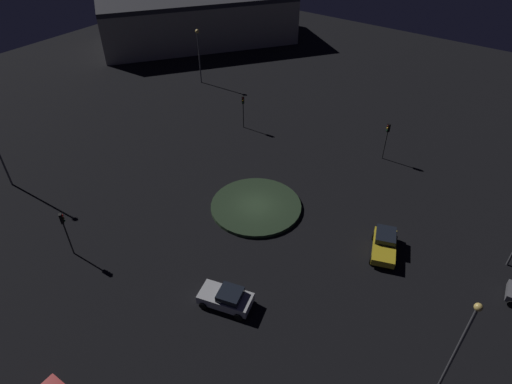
{
  "coord_description": "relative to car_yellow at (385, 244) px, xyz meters",
  "views": [
    {
      "loc": [
        18.57,
        -25.41,
        26.47
      ],
      "look_at": [
        0.0,
        0.0,
        1.86
      ],
      "focal_mm": 30.34,
      "sensor_mm": 36.0,
      "label": 1
    }
  ],
  "objects": [
    {
      "name": "traffic_light_northwest",
      "position": [
        -22.33,
        9.72,
        2.16
      ],
      "size": [
        0.38,
        0.39,
        4.11
      ],
      "rotation": [
        0.0,
        0.0,
        -0.84
      ],
      "color": "#2D2D2D",
      "rests_on": "ground_plane"
    },
    {
      "name": "traffic_light_northeast",
      "position": [
        -5.79,
        13.28,
        2.27
      ],
      "size": [
        0.36,
        0.39,
        4.28
      ],
      "rotation": [
        0.0,
        0.0,
        -1.97
      ],
      "color": "#2D2D2D",
      "rests_on": "ground_plane"
    },
    {
      "name": "traffic_light_southwest",
      "position": [
        -20.87,
        -15.61,
        2.31
      ],
      "size": [
        0.37,
        0.4,
        4.34
      ],
      "rotation": [
        0.0,
        0.0,
        1.0
      ],
      "color": "#2D2D2D",
      "rests_on": "ground_plane"
    },
    {
      "name": "streetlamp_east",
      "position": [
        7.6,
        -9.06,
        4.25
      ],
      "size": [
        0.46,
        0.46,
        8.18
      ],
      "color": "#4C4C51",
      "rests_on": "ground_plane"
    },
    {
      "name": "car_yellow",
      "position": [
        0.0,
        0.0,
        0.0
      ],
      "size": [
        3.2,
        4.48,
        1.46
      ],
      "rotation": [
        0.0,
        0.0,
        -1.22
      ],
      "color": "gold",
      "rests_on": "ground_plane"
    },
    {
      "name": "ground_plane",
      "position": [
        -12.05,
        -1.74,
        -0.77
      ],
      "size": [
        117.39,
        117.39,
        0.0
      ],
      "primitive_type": "plane",
      "color": "black"
    },
    {
      "name": "car_silver",
      "position": [
        -7.16,
        -12.1,
        0.01
      ],
      "size": [
        4.26,
        2.93,
        1.56
      ],
      "rotation": [
        0.0,
        0.0,
        3.41
      ],
      "color": "silver",
      "rests_on": "ground_plane"
    },
    {
      "name": "streetlamp_northwest",
      "position": [
        -35.46,
        16.63,
        4.41
      ],
      "size": [
        0.55,
        0.55,
        7.67
      ],
      "color": "#4C4C51",
      "rests_on": "ground_plane"
    },
    {
      "name": "roundabout_island",
      "position": [
        -12.05,
        -1.74,
        -0.61
      ],
      "size": [
        8.57,
        8.57,
        0.33
      ],
      "primitive_type": "cylinder",
      "color": "#263823",
      "rests_on": "ground_plane"
    },
    {
      "name": "store_building",
      "position": [
        -48.12,
        29.98,
        3.14
      ],
      "size": [
        31.0,
        35.03,
        7.83
      ],
      "rotation": [
        0.0,
        0.0,
        4.09
      ],
      "color": "#ADA893",
      "rests_on": "ground_plane"
    }
  ]
}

